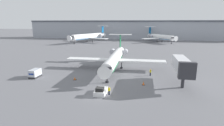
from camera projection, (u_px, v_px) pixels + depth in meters
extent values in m
plane|color=slate|center=(100.00, 95.00, 33.51)|extent=(600.00, 600.00, 0.00)
cube|color=#9EA3AD|center=(135.00, 30.00, 146.84)|extent=(180.00, 16.00, 13.96)
cube|color=#4C515B|center=(135.00, 21.00, 145.11)|extent=(180.00, 16.80, 1.20)
cylinder|color=white|center=(114.00, 59.00, 50.87)|extent=(3.46, 25.10, 2.94)
cone|color=white|center=(105.00, 71.00, 37.70)|extent=(2.99, 2.41, 2.94)
cube|color=black|center=(106.00, 68.00, 38.49)|extent=(2.51, 0.75, 0.44)
cone|color=white|center=(120.00, 51.00, 64.46)|extent=(2.71, 3.29, 2.65)
cube|color=#19723F|center=(114.00, 62.00, 51.09)|extent=(3.11, 22.59, 0.20)
cube|color=white|center=(142.00, 61.00, 50.96)|extent=(13.36, 3.46, 0.36)
cube|color=white|center=(89.00, 59.00, 53.49)|extent=(13.36, 3.46, 0.36)
cylinder|color=#ADADB7|center=(125.00, 52.00, 60.55)|extent=(1.80, 2.81, 1.74)
cylinder|color=#ADADB7|center=(112.00, 51.00, 61.25)|extent=(1.80, 2.81, 1.74)
cube|color=#19723F|center=(120.00, 41.00, 64.23)|extent=(0.29, 2.20, 4.52)
cube|color=white|center=(120.00, 35.00, 63.72)|extent=(8.16, 1.97, 0.20)
cylinder|color=black|center=(107.00, 79.00, 40.34)|extent=(0.24, 0.24, 1.87)
cylinder|color=black|center=(107.00, 82.00, 40.51)|extent=(0.80, 0.80, 0.40)
cylinder|color=black|center=(109.00, 65.00, 53.50)|extent=(0.24, 0.24, 1.87)
cylinder|color=black|center=(109.00, 67.00, 53.66)|extent=(0.80, 0.80, 0.40)
cylinder|color=black|center=(121.00, 65.00, 52.90)|extent=(0.24, 0.24, 1.87)
cylinder|color=black|center=(121.00, 68.00, 53.07)|extent=(0.80, 0.80, 0.40)
cube|color=silver|center=(101.00, 92.00, 34.19)|extent=(2.13, 3.67, 0.91)
cube|color=black|center=(100.00, 89.00, 33.24)|extent=(1.49, 1.32, 0.70)
cube|color=black|center=(103.00, 89.00, 35.91)|extent=(1.91, 0.30, 0.55)
cube|color=#232326|center=(35.00, 76.00, 44.53)|extent=(1.85, 3.13, 0.45)
cube|color=#B7BCC6|center=(35.00, 72.00, 44.29)|extent=(1.85, 3.13, 1.63)
cube|color=navy|center=(31.00, 74.00, 42.77)|extent=(1.30, 0.04, 0.36)
cube|color=#232838|center=(109.00, 93.00, 33.68)|extent=(0.32, 0.20, 0.81)
cube|color=yellow|center=(109.00, 89.00, 33.52)|extent=(0.40, 0.24, 0.64)
sphere|color=tan|center=(109.00, 87.00, 33.42)|extent=(0.24, 0.24, 0.24)
cube|color=#232838|center=(150.00, 74.00, 45.83)|extent=(0.32, 0.20, 0.87)
cube|color=yellow|center=(150.00, 71.00, 45.65)|extent=(0.40, 0.24, 0.69)
sphere|color=tan|center=(151.00, 69.00, 45.54)|extent=(0.25, 0.25, 0.25)
cube|color=black|center=(75.00, 80.00, 42.57)|extent=(0.70, 0.70, 0.04)
cone|color=orange|center=(75.00, 78.00, 42.50)|extent=(0.50, 0.50, 0.65)
cube|color=black|center=(143.00, 85.00, 39.07)|extent=(0.62, 0.62, 0.04)
cone|color=orange|center=(144.00, 83.00, 38.98)|extent=(0.45, 0.45, 0.79)
cylinder|color=white|center=(88.00, 37.00, 121.66)|extent=(15.35, 26.40, 3.93)
cone|color=white|center=(71.00, 38.00, 109.63)|extent=(4.90, 4.53, 3.93)
cube|color=black|center=(72.00, 37.00, 110.46)|extent=(3.31, 2.07, 0.44)
cone|color=white|center=(102.00, 35.00, 134.16)|extent=(5.05, 5.42, 3.54)
cube|color=#0C5999|center=(88.00, 38.00, 121.95)|extent=(13.81, 23.76, 0.20)
cube|color=white|center=(99.00, 38.00, 117.84)|extent=(13.96, 8.90, 0.36)
cube|color=white|center=(80.00, 37.00, 128.05)|extent=(13.96, 8.90, 0.36)
cylinder|color=#ADADB7|center=(101.00, 35.00, 128.98)|extent=(3.10, 3.57, 2.00)
cylinder|color=#ADADB7|center=(95.00, 35.00, 132.25)|extent=(3.10, 3.57, 2.00)
cube|color=#0C5999|center=(103.00, 29.00, 133.82)|extent=(1.16, 2.09, 5.00)
cube|color=white|center=(103.00, 26.00, 133.25)|extent=(8.90, 5.50, 0.20)
cylinder|color=black|center=(74.00, 42.00, 112.33)|extent=(0.24, 0.24, 2.02)
cylinder|color=black|center=(74.00, 44.00, 112.52)|extent=(0.80, 0.80, 0.40)
cylinder|color=black|center=(87.00, 40.00, 125.35)|extent=(0.24, 0.24, 2.02)
cylinder|color=black|center=(87.00, 41.00, 125.53)|extent=(0.80, 0.80, 0.40)
cylinder|color=black|center=(92.00, 41.00, 122.43)|extent=(0.24, 0.24, 2.02)
cylinder|color=black|center=(92.00, 42.00, 122.62)|extent=(0.80, 0.80, 0.40)
cylinder|color=white|center=(161.00, 37.00, 121.02)|extent=(15.28, 19.94, 3.34)
cone|color=white|center=(174.00, 39.00, 110.10)|extent=(4.27, 4.10, 3.34)
cube|color=black|center=(173.00, 37.00, 110.91)|extent=(2.73, 2.19, 0.44)
cone|color=white|center=(150.00, 36.00, 132.39)|extent=(4.56, 4.73, 3.00)
cube|color=#0C5999|center=(161.00, 39.00, 121.27)|extent=(13.75, 17.95, 0.20)
cube|color=white|center=(169.00, 38.00, 125.46)|extent=(12.54, 10.07, 0.36)
cube|color=white|center=(151.00, 38.00, 118.87)|extent=(12.54, 10.07, 0.36)
cylinder|color=#ADADB7|center=(156.00, 35.00, 130.14)|extent=(3.35, 3.60, 2.00)
cylinder|color=#ADADB7|center=(150.00, 36.00, 128.07)|extent=(3.35, 3.60, 2.00)
cube|color=#0C5999|center=(150.00, 30.00, 132.09)|extent=(1.45, 1.94, 5.00)
cube|color=white|center=(150.00, 27.00, 131.52)|extent=(8.42, 6.61, 0.20)
cylinder|color=black|center=(171.00, 42.00, 112.78)|extent=(0.24, 0.24, 2.00)
cylinder|color=black|center=(171.00, 44.00, 112.96)|extent=(0.80, 0.80, 0.40)
cylinder|color=black|center=(157.00, 41.00, 122.26)|extent=(0.24, 0.24, 2.00)
cylinder|color=black|center=(157.00, 42.00, 122.44)|extent=(0.80, 0.80, 0.40)
cylinder|color=black|center=(162.00, 41.00, 124.01)|extent=(0.24, 0.24, 2.00)
cylinder|color=black|center=(162.00, 42.00, 124.19)|extent=(0.80, 0.80, 0.40)
cylinder|color=#2D2D33|center=(183.00, 80.00, 37.19)|extent=(0.70, 0.70, 3.20)
cube|color=silver|center=(181.00, 64.00, 39.45)|extent=(2.60, 10.17, 2.60)
cube|color=#2D2D33|center=(187.00, 71.00, 34.01)|extent=(3.20, 1.20, 3.38)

